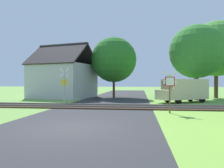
# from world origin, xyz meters

# --- Properties ---
(ground_plane) EXTENTS (160.00, 160.00, 0.00)m
(ground_plane) POSITION_xyz_m (0.00, 0.00, 0.00)
(ground_plane) COLOR #6B9942
(road_asphalt) EXTENTS (7.31, 80.00, 0.01)m
(road_asphalt) POSITION_xyz_m (0.00, 2.00, 0.00)
(road_asphalt) COLOR #2D2D30
(road_asphalt) RESTS_ON ground
(rail_track) EXTENTS (60.00, 2.60, 0.22)m
(rail_track) POSITION_xyz_m (0.00, 7.52, 0.06)
(rail_track) COLOR #422D1E
(rail_track) RESTS_ON ground
(stop_sign_near) EXTENTS (0.88, 0.14, 2.71)m
(stop_sign_near) POSITION_xyz_m (4.61, 4.99, 1.65)
(stop_sign_near) COLOR brown
(stop_sign_near) RESTS_ON ground
(crossing_sign_far) EXTENTS (0.87, 0.19, 3.27)m
(crossing_sign_far) POSITION_xyz_m (-4.16, 10.30, 1.90)
(crossing_sign_far) COLOR #9E9EA5
(crossing_sign_far) RESTS_ON ground
(house) EXTENTS (8.35, 8.11, 6.76)m
(house) POSITION_xyz_m (-6.85, 17.38, 2.25)
(house) COLOR #B7B7BC
(house) RESTS_ON ground
(tree_far) EXTENTS (6.75, 6.75, 9.40)m
(tree_far) POSITION_xyz_m (11.98, 19.06, 6.02)
(tree_far) COLOR #513823
(tree_far) RESTS_ON ground
(tree_center) EXTENTS (5.69, 5.69, 7.62)m
(tree_center) POSITION_xyz_m (-0.54, 18.31, 4.77)
(tree_center) COLOR #513823
(tree_center) RESTS_ON ground
(tree_right) EXTENTS (5.86, 5.86, 8.22)m
(tree_right) POSITION_xyz_m (8.86, 15.79, 5.28)
(tree_right) COLOR #513823
(tree_right) RESTS_ON ground
(mail_truck) EXTENTS (5.16, 4.09, 2.24)m
(mail_truck) POSITION_xyz_m (6.85, 12.49, 1.24)
(mail_truck) COLOR beige
(mail_truck) RESTS_ON ground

